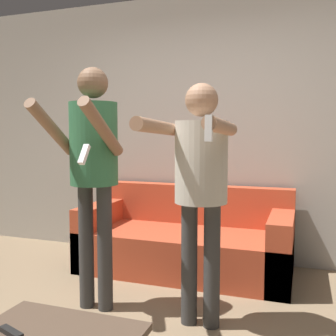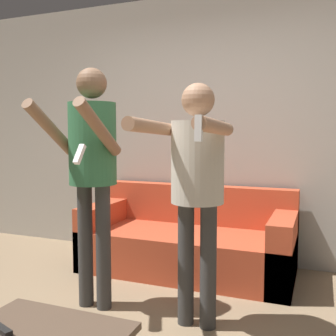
{
  "view_description": "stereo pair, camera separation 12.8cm",
  "coord_description": "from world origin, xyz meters",
  "views": [
    {
      "loc": [
        0.92,
        -1.98,
        1.29
      ],
      "look_at": [
        -0.11,
        1.0,
        1.02
      ],
      "focal_mm": 42.0,
      "sensor_mm": 36.0,
      "label": 1
    },
    {
      "loc": [
        1.04,
        -1.93,
        1.29
      ],
      "look_at": [
        -0.11,
        1.0,
        1.02
      ],
      "focal_mm": 42.0,
      "sensor_mm": 36.0,
      "label": 2
    }
  ],
  "objects": [
    {
      "name": "wall_back",
      "position": [
        0.0,
        1.98,
        1.35
      ],
      "size": [
        6.4,
        0.06,
        2.7
      ],
      "color": "#B7B2A8",
      "rests_on": "ground_plane"
    },
    {
      "name": "couch",
      "position": [
        -0.11,
        1.53,
        0.26
      ],
      "size": [
        1.94,
        0.86,
        0.78
      ],
      "color": "#C64C2D",
      "rests_on": "ground_plane"
    },
    {
      "name": "person_standing_left",
      "position": [
        -0.51,
        0.5,
        1.12
      ],
      "size": [
        0.46,
        0.67,
        1.76
      ],
      "color": "#383838",
      "rests_on": "ground_plane"
    },
    {
      "name": "remote_far",
      "position": [
        -0.31,
        -0.6,
        0.4
      ],
      "size": [
        0.15,
        0.08,
        0.02
      ],
      "color": "black",
      "rests_on": "coffee_table"
    },
    {
      "name": "person_standing_right",
      "position": [
        0.28,
        0.5,
        1.03
      ],
      "size": [
        0.47,
        0.8,
        1.62
      ],
      "color": "#383838",
      "rests_on": "ground_plane"
    }
  ]
}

